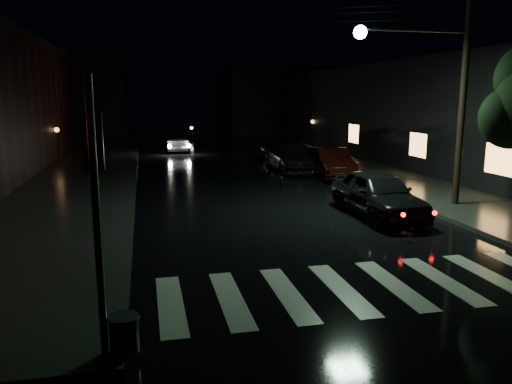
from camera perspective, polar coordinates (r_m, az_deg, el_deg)
ground at (r=9.88m, az=-2.41°, el=-13.23°), size 120.00×120.00×0.00m
sidewalk_left at (r=23.47m, az=-20.87°, el=0.45°), size 6.00×44.00×0.15m
sidewalk_right at (r=25.95m, az=14.00°, el=1.78°), size 4.00×44.00×0.15m
building_right at (r=32.69m, az=22.20°, el=8.28°), size 10.00×40.00×6.00m
building_far_left at (r=54.53m, az=-21.93°, el=10.08°), size 14.00×10.00×8.00m
building_far_right at (r=56.09m, az=3.49°, el=10.32°), size 14.00×10.00×7.00m
crosswalk at (r=11.19m, az=12.67°, el=-10.50°), size 9.00×3.00×0.01m
signal_pole_corner at (r=7.85m, az=-16.26°, el=-8.10°), size 0.68×0.61×4.20m
utility_pole at (r=19.00m, az=21.03°, el=11.88°), size 4.92×0.44×8.00m
parked_car_a at (r=17.36m, az=13.77°, el=-0.22°), size 1.92×4.64×1.57m
parked_car_b at (r=25.38m, az=8.65°, el=3.30°), size 2.13×4.65×1.48m
parked_car_c at (r=27.70m, az=4.03°, el=4.13°), size 2.26×5.44×1.57m
parked_car_d at (r=31.47m, az=3.59°, el=4.88°), size 3.09×5.66×1.51m
oncoming_car at (r=37.56m, az=-9.23°, el=5.69°), size 1.73×4.44×1.44m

